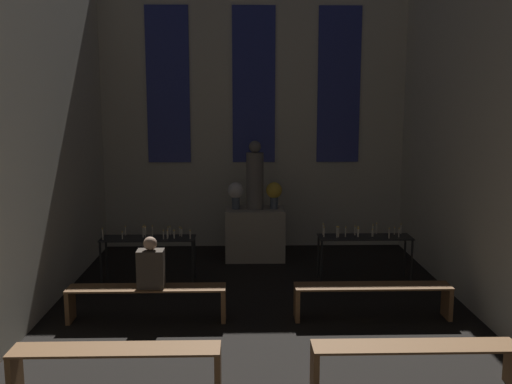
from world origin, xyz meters
TOP-DOWN VIEW (x-y plane):
  - wall_back at (0.00, 11.53)m, footprint 6.32×0.16m
  - altar at (0.00, 10.51)m, footprint 1.11×0.74m
  - statue at (0.00, 10.51)m, footprint 0.32×0.32m
  - flower_vase_left at (-0.36, 10.51)m, footprint 0.30×0.30m
  - flower_vase_right at (0.36, 10.51)m, footprint 0.30×0.30m
  - candle_rack_left at (-1.78, 9.09)m, footprint 1.54×0.46m
  - candle_rack_right at (1.79, 9.09)m, footprint 1.54×0.46m
  - pew_third_left at (-1.55, 5.49)m, footprint 2.16×0.36m
  - pew_third_right at (1.55, 5.49)m, footprint 2.16×0.36m
  - pew_back_left at (-1.55, 7.43)m, footprint 2.16×0.36m
  - pew_back_right at (1.55, 7.43)m, footprint 2.16×0.36m
  - person_seated at (-1.49, 7.43)m, footprint 0.36×0.24m

SIDE VIEW (x-z plane):
  - pew_third_left at x=-1.55m, z-range 0.11..0.59m
  - pew_third_right at x=1.55m, z-range 0.11..0.59m
  - pew_back_left at x=-1.55m, z-range 0.11..0.59m
  - pew_back_right at x=1.55m, z-range 0.11..0.59m
  - altar at x=0.00m, z-range 0.00..0.97m
  - candle_rack_left at x=-1.78m, z-range 0.20..1.17m
  - candle_rack_right at x=1.79m, z-range 0.20..1.17m
  - person_seated at x=-1.49m, z-range 0.43..1.13m
  - flower_vase_left at x=-0.36m, z-range 1.03..1.54m
  - flower_vase_right at x=0.36m, z-range 1.03..1.54m
  - statue at x=0.00m, z-range 0.92..2.20m
  - wall_back at x=0.00m, z-range 0.03..5.52m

